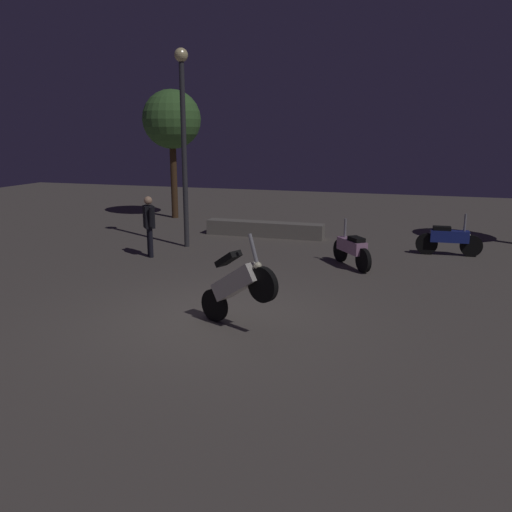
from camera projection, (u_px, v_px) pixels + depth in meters
name	position (u px, v px, depth m)	size (l,w,h in m)	color
ground_plane	(216.00, 319.00, 9.11)	(40.00, 40.00, 0.00)	#605951
motorcycle_white_foreground	(237.00, 285.00, 8.49)	(1.54, 0.80, 1.63)	black
motorcycle_blue_parked_left	(449.00, 239.00, 13.68)	(1.66, 0.36, 1.11)	black
motorcycle_pink_parked_right	(352.00, 249.00, 12.51)	(1.08, 1.39, 1.11)	black
person_rider_beside	(149.00, 221.00, 13.41)	(0.49, 0.56, 1.56)	black
streetlamp_near	(183.00, 125.00, 14.07)	(0.36, 0.36, 5.26)	#38383D
tree_center_bg	(172.00, 120.00, 19.00)	(2.10, 2.10, 4.63)	#4C331E
planter_wall_low	(265.00, 229.00, 16.23)	(3.66, 0.50, 0.45)	gray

